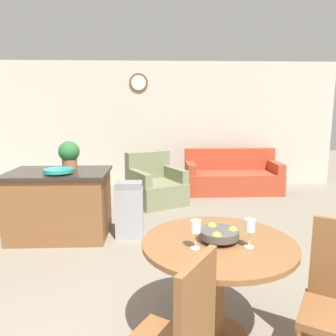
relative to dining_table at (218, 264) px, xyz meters
name	(u,v)px	position (x,y,z in m)	size (l,w,h in m)	color
wall_back	(153,125)	(-0.48, 5.11, 0.76)	(8.00, 0.09, 2.70)	beige
dining_table	(218,264)	(0.00, 0.00, 0.00)	(1.08, 1.08, 0.77)	brown
fruit_bowl	(219,234)	(0.00, 0.00, 0.23)	(0.28, 0.28, 0.11)	#4C4742
wine_glass_left	(196,228)	(-0.18, -0.11, 0.32)	(0.07, 0.07, 0.20)	silver
wine_glass_right	(250,227)	(0.18, -0.11, 0.32)	(0.07, 0.07, 0.20)	silver
kitchen_island	(60,204)	(-1.71, 2.09, -0.15)	(1.29, 0.87, 0.89)	brown
teal_bowl	(59,171)	(-1.65, 1.90, 0.34)	(0.37, 0.37, 0.07)	teal
potted_plant	(69,154)	(-1.61, 2.29, 0.50)	(0.28, 0.28, 0.37)	#A36642
trash_bin	(129,210)	(-0.79, 2.03, -0.22)	(0.36, 0.26, 0.75)	#9E9EA3
couch	(232,177)	(1.14, 4.40, -0.30)	(1.90, 0.85, 0.87)	#B24228
armchair	(155,186)	(-0.45, 3.65, -0.29)	(1.17, 1.20, 0.91)	#7A7F5B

